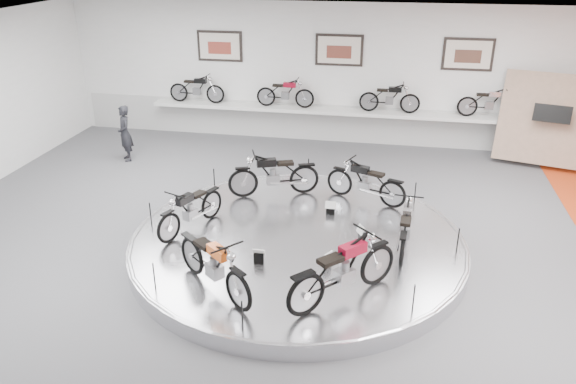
% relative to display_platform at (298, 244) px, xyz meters
% --- Properties ---
extents(floor, '(16.00, 16.00, 0.00)m').
position_rel_display_platform_xyz_m(floor, '(0.00, -0.30, -0.15)').
color(floor, '#4D4D4F').
rests_on(floor, ground).
extents(ceiling, '(16.00, 16.00, 0.00)m').
position_rel_display_platform_xyz_m(ceiling, '(0.00, -0.30, 3.85)').
color(ceiling, white).
rests_on(ceiling, wall_back).
extents(wall_back, '(16.00, 0.00, 16.00)m').
position_rel_display_platform_xyz_m(wall_back, '(0.00, 6.70, 1.85)').
color(wall_back, white).
rests_on(wall_back, floor).
extents(dado_band, '(15.68, 0.04, 1.10)m').
position_rel_display_platform_xyz_m(dado_band, '(0.00, 6.68, 0.40)').
color(dado_band, '#BCBCBA').
rests_on(dado_band, floor).
extents(display_platform, '(6.40, 6.40, 0.30)m').
position_rel_display_platform_xyz_m(display_platform, '(0.00, 0.00, 0.00)').
color(display_platform, silver).
rests_on(display_platform, floor).
extents(platform_rim, '(6.40, 6.40, 0.10)m').
position_rel_display_platform_xyz_m(platform_rim, '(0.00, 0.00, 0.12)').
color(platform_rim, '#B2B2BA').
rests_on(platform_rim, display_platform).
extents(shelf, '(11.00, 0.55, 0.10)m').
position_rel_display_platform_xyz_m(shelf, '(0.00, 6.40, 0.85)').
color(shelf, silver).
rests_on(shelf, wall_back).
extents(poster_left, '(1.35, 0.06, 0.88)m').
position_rel_display_platform_xyz_m(poster_left, '(-3.50, 6.66, 2.55)').
color(poster_left, silver).
rests_on(poster_left, wall_back).
extents(poster_center, '(1.35, 0.06, 0.88)m').
position_rel_display_platform_xyz_m(poster_center, '(0.00, 6.66, 2.55)').
color(poster_center, silver).
rests_on(poster_center, wall_back).
extents(poster_right, '(1.35, 0.06, 0.88)m').
position_rel_display_platform_xyz_m(poster_right, '(3.50, 6.66, 2.55)').
color(poster_right, silver).
rests_on(poster_right, wall_back).
extents(display_panel, '(2.56, 1.52, 2.30)m').
position_rel_display_platform_xyz_m(display_panel, '(5.60, 5.80, 1.10)').
color(display_panel, tan).
rests_on(display_panel, floor).
extents(shelf_bike_a, '(1.22, 0.43, 0.73)m').
position_rel_display_platform_xyz_m(shelf_bike_a, '(-4.20, 6.40, 1.27)').
color(shelf_bike_a, black).
rests_on(shelf_bike_a, shelf).
extents(shelf_bike_b, '(1.22, 0.43, 0.73)m').
position_rel_display_platform_xyz_m(shelf_bike_b, '(-1.50, 6.40, 1.27)').
color(shelf_bike_b, maroon).
rests_on(shelf_bike_b, shelf).
extents(shelf_bike_c, '(1.22, 0.43, 0.73)m').
position_rel_display_platform_xyz_m(shelf_bike_c, '(1.50, 6.40, 1.27)').
color(shelf_bike_c, black).
rests_on(shelf_bike_c, shelf).
extents(shelf_bike_d, '(1.22, 0.43, 0.73)m').
position_rel_display_platform_xyz_m(shelf_bike_d, '(4.20, 6.40, 1.27)').
color(shelf_bike_d, silver).
rests_on(shelf_bike_d, shelf).
extents(bike_a, '(1.67, 1.08, 0.93)m').
position_rel_display_platform_xyz_m(bike_a, '(1.16, 1.89, 0.61)').
color(bike_a, black).
rests_on(bike_a, display_platform).
extents(bike_b, '(1.82, 1.16, 1.01)m').
position_rel_display_platform_xyz_m(bike_b, '(-0.86, 1.82, 0.66)').
color(bike_b, black).
rests_on(bike_b, display_platform).
extents(bike_c, '(1.09, 1.64, 0.91)m').
position_rel_display_platform_xyz_m(bike_c, '(-2.10, -0.09, 0.60)').
color(bike_c, black).
rests_on(bike_c, display_platform).
extents(bike_d, '(1.71, 1.56, 1.01)m').
position_rel_display_platform_xyz_m(bike_d, '(-1.01, -2.03, 0.65)').
color(bike_d, '#D05115').
rests_on(bike_d, display_platform).
extents(bike_e, '(1.74, 1.78, 1.08)m').
position_rel_display_platform_xyz_m(bike_e, '(1.05, -1.87, 0.69)').
color(bike_e, maroon).
rests_on(bike_e, display_platform).
extents(bike_f, '(0.66, 1.58, 0.91)m').
position_rel_display_platform_xyz_m(bike_f, '(2.01, -0.05, 0.60)').
color(bike_f, silver).
rests_on(bike_f, display_platform).
extents(visitor, '(0.63, 0.66, 1.52)m').
position_rel_display_platform_xyz_m(visitor, '(-5.44, 4.01, 0.61)').
color(visitor, black).
rests_on(visitor, floor).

